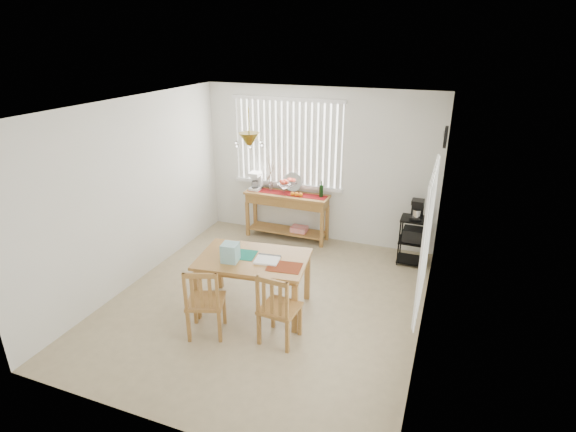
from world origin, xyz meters
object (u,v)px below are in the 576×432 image
at_px(wire_cart, 414,237).
at_px(chair_left, 205,302).
at_px(cart_items, 417,210).
at_px(sideboard, 287,205).
at_px(chair_right, 278,309).
at_px(dining_table, 253,264).

xyz_separation_m(wire_cart, chair_left, (-2.08, -2.75, -0.01)).
height_order(wire_cart, cart_items, cart_items).
xyz_separation_m(sideboard, wire_cart, (2.17, -0.19, -0.16)).
xyz_separation_m(sideboard, chair_left, (0.10, -2.94, -0.17)).
relative_size(sideboard, chair_right, 1.61).
height_order(wire_cart, chair_right, chair_right).
height_order(sideboard, wire_cart, sideboard).
height_order(cart_items, chair_left, cart_items).
distance_m(wire_cart, cart_items, 0.44).
xyz_separation_m(sideboard, dining_table, (0.39, -2.22, 0.03)).
height_order(dining_table, chair_right, chair_right).
xyz_separation_m(cart_items, chair_right, (-1.23, -2.58, -0.45)).
height_order(sideboard, dining_table, sideboard).
xyz_separation_m(wire_cart, dining_table, (-1.79, -2.03, 0.20)).
height_order(sideboard, chair_left, chair_left).
relative_size(sideboard, chair_left, 1.60).
relative_size(wire_cart, chair_left, 0.83).
xyz_separation_m(cart_items, chair_left, (-2.08, -2.76, -0.45)).
bearing_deg(chair_right, wire_cart, 64.45).
bearing_deg(cart_items, chair_right, -115.48).
distance_m(sideboard, cart_items, 2.20).
relative_size(wire_cart, cart_items, 2.43).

